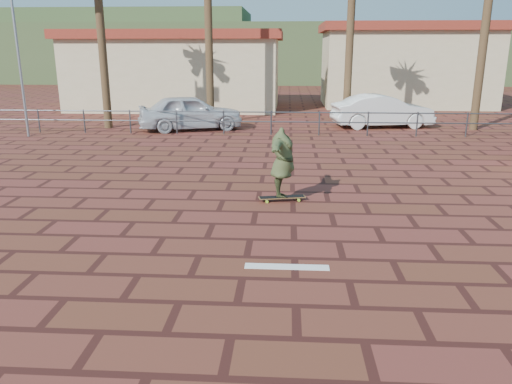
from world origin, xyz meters
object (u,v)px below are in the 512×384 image
(longboard, at_px, (282,197))
(skateboarder, at_px, (283,163))
(car_white, at_px, (382,111))
(car_silver, at_px, (190,112))

(longboard, height_order, skateboarder, skateboarder)
(skateboarder, xyz_separation_m, car_white, (4.44, 11.92, -0.19))
(skateboarder, bearing_deg, car_white, -15.86)
(longboard, distance_m, car_silver, 11.45)
(car_silver, bearing_deg, skateboarder, -177.58)
(skateboarder, xyz_separation_m, car_silver, (-4.20, 10.64, -0.16))
(car_silver, height_order, car_white, car_silver)
(car_silver, xyz_separation_m, car_white, (8.64, 1.28, -0.03))
(longboard, height_order, car_white, car_white)
(car_silver, relative_size, car_white, 1.01)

